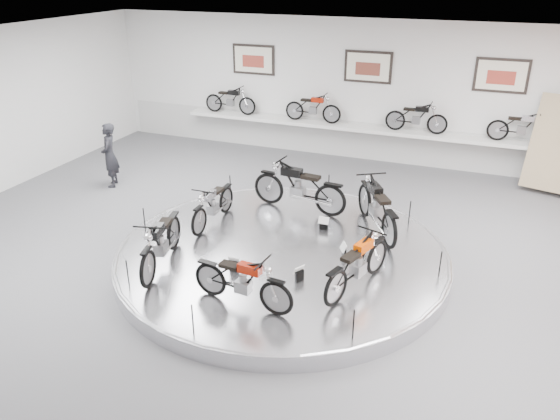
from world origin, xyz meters
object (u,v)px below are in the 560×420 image
at_px(bike_c, 213,204).
at_px(bike_d, 161,241).
at_px(visitor, 110,155).
at_px(bike_e, 242,280).
at_px(bike_b, 299,186).
at_px(bike_a, 377,206).
at_px(display_platform, 282,256).
at_px(bike_f, 358,264).
at_px(shelf, 362,128).

bearing_deg(bike_c, bike_d, -0.51).
bearing_deg(visitor, bike_e, 25.93).
bearing_deg(bike_b, visitor, 2.73).
distance_m(bike_d, bike_e, 1.97).
relative_size(bike_a, bike_c, 1.23).
height_order(display_platform, bike_a, bike_a).
bearing_deg(bike_f, bike_e, 143.67).
bearing_deg(shelf, bike_a, -73.06).
distance_m(bike_b, bike_e, 3.87).
bearing_deg(shelf, bike_e, -89.42).
distance_m(bike_c, bike_e, 3.14).
bearing_deg(bike_b, display_platform, 105.76).
distance_m(bike_e, visitor, 7.04).
bearing_deg(bike_d, bike_b, 142.58).
relative_size(bike_a, bike_b, 0.98).
bearing_deg(bike_d, bike_f, 86.06).
height_order(display_platform, visitor, visitor).
bearing_deg(bike_e, display_platform, 98.42).
xyz_separation_m(bike_b, visitor, (-5.28, 0.30, -0.02)).
xyz_separation_m(bike_d, bike_e, (1.88, -0.59, -0.05)).
bearing_deg(bike_e, shelf, 96.54).
xyz_separation_m(bike_a, bike_f, (0.17, -2.29, -0.07)).
relative_size(shelf, visitor, 6.57).
bearing_deg(bike_c, shelf, 163.50).
xyz_separation_m(shelf, bike_a, (1.51, -4.95, -0.15)).
relative_size(display_platform, bike_e, 4.16).
relative_size(shelf, bike_e, 7.15).
bearing_deg(visitor, bike_a, 56.33).
bearing_deg(bike_a, visitor, 52.68).
relative_size(display_platform, bike_c, 4.21).
height_order(bike_c, bike_f, bike_f).
xyz_separation_m(bike_c, bike_d, (-0.03, -1.94, 0.06)).
height_order(display_platform, bike_d, bike_d).
distance_m(bike_a, bike_d, 4.36).
height_order(bike_e, visitor, visitor).
xyz_separation_m(display_platform, shelf, (0.00, 6.40, 0.85)).
distance_m(shelf, bike_a, 5.18).
xyz_separation_m(bike_b, bike_c, (-1.45, -1.32, -0.11)).
relative_size(bike_b, bike_c, 1.25).
distance_m(display_platform, visitor, 6.04).
relative_size(bike_d, visitor, 1.03).
relative_size(bike_b, bike_f, 1.16).
bearing_deg(bike_d, shelf, 153.98).
height_order(bike_c, bike_e, bike_e).
xyz_separation_m(display_platform, bike_b, (-0.32, 1.86, 0.71)).
height_order(bike_a, bike_d, bike_a).
bearing_deg(display_platform, bike_e, -87.54).
relative_size(shelf, bike_d, 6.40).
xyz_separation_m(shelf, bike_e, (0.09, -8.39, -0.25)).
bearing_deg(bike_f, bike_b, 54.49).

